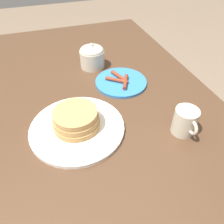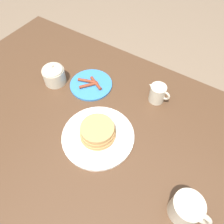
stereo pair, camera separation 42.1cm
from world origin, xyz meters
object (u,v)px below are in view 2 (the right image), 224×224
Objects in this scene: pancake_plate at (98,134)px; coffee_mug at (187,209)px; side_plate_bacon at (91,84)px; sugar_bowl at (54,74)px; creamer_pitcher at (157,93)px.

coffee_mug is at bearing -11.43° from pancake_plate.
pancake_plate reaches higher than side_plate_bacon.
side_plate_bacon is (-0.18, 0.20, -0.02)m from pancake_plate.
sugar_bowl is at bearing 163.46° from coffee_mug.
coffee_mug reaches higher than side_plate_bacon.
sugar_bowl is at bearing -155.55° from side_plate_bacon.
sugar_bowl is (-0.44, -0.15, 0.00)m from creamer_pitcher.
coffee_mug is (0.56, -0.28, 0.04)m from side_plate_bacon.
creamer_pitcher is at bearing 16.49° from side_plate_bacon.
pancake_plate is 2.71× the size of sugar_bowl.
sugar_bowl reaches higher than pancake_plate.
side_plate_bacon is 0.62m from coffee_mug.
side_plate_bacon is at bearing -163.51° from creamer_pitcher.
creamer_pitcher is (0.10, 0.29, 0.02)m from pancake_plate.
creamer_pitcher reaches higher than pancake_plate.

